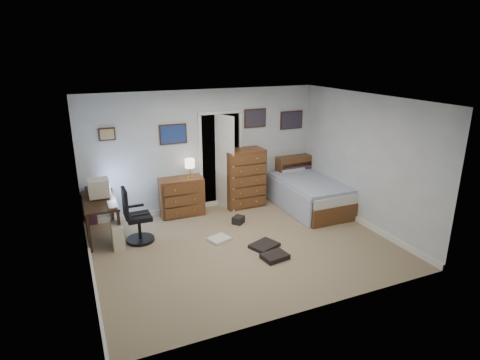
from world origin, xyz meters
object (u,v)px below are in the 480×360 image
low_dresser (182,197)px  bed (307,193)px  tall_dresser (244,178)px  computer_desk (95,209)px  office_chair (136,221)px

low_dresser → bed: size_ratio=0.42×
low_dresser → bed: (2.58, -0.67, -0.07)m
tall_dresser → bed: tall_dresser is taller
computer_desk → low_dresser: bearing=13.8°
office_chair → bed: (3.65, 0.22, -0.07)m
low_dresser → tall_dresser: (1.37, -0.02, 0.24)m
low_dresser → tall_dresser: 1.40m
computer_desk → low_dresser: low_dresser is taller
computer_desk → bed: 4.28m
computer_desk → office_chair: bearing=-37.7°
computer_desk → bed: computer_desk is taller
low_dresser → tall_dresser: bearing=2.4°
computer_desk → tall_dresser: bearing=7.4°
office_chair → low_dresser: bearing=39.2°
low_dresser → tall_dresser: size_ratio=0.70×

